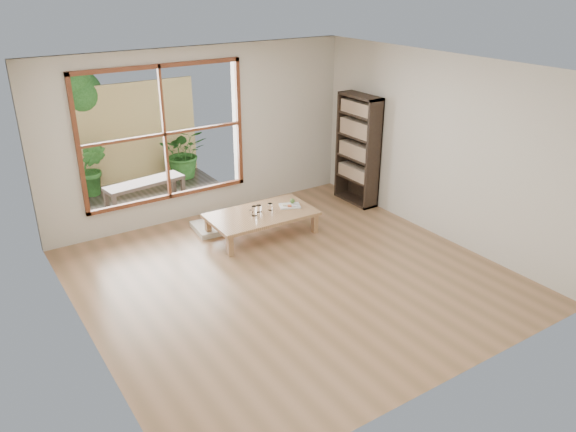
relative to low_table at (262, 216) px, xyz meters
name	(u,v)px	position (x,y,z in m)	size (l,w,h in m)	color
ground	(290,276)	(-0.34, -1.26, -0.30)	(5.00, 5.00, 0.00)	#A37751
low_table	(262,216)	(0.00, 0.00, 0.00)	(1.57, 0.91, 0.34)	tan
floor_cushion	(214,227)	(-0.53, 0.54, -0.26)	(0.57, 0.57, 0.08)	beige
bookshelf	(358,150)	(2.00, 0.26, 0.60)	(0.29, 0.81, 1.80)	#31261B
glass_tall	(254,211)	(-0.13, -0.02, 0.11)	(0.08, 0.08, 0.15)	silver
glass_mid	(270,207)	(0.16, 0.03, 0.09)	(0.07, 0.07, 0.10)	silver
glass_short	(259,209)	(-0.01, 0.06, 0.09)	(0.08, 0.08, 0.10)	silver
glass_small	(251,212)	(-0.16, 0.03, 0.08)	(0.06, 0.06, 0.07)	silver
food_tray	(290,205)	(0.50, -0.01, 0.06)	(0.36, 0.32, 0.10)	white
deck	(146,199)	(-0.94, 2.30, -0.30)	(2.80, 2.00, 0.05)	#372F28
garden_bench	(145,185)	(-1.04, 1.97, 0.08)	(1.35, 0.56, 0.41)	#31261B
bamboo_fence	(121,135)	(-0.94, 3.30, 0.60)	(2.80, 0.06, 1.80)	#D3BC6C
shrub_right	(184,153)	(0.06, 2.89, 0.20)	(0.85, 0.74, 0.95)	#2E6926
shrub_left	(92,169)	(-1.63, 2.91, 0.20)	(0.52, 0.42, 0.94)	#2E6926
garden_tree	(72,95)	(-1.62, 3.60, 1.33)	(1.04, 0.85, 2.22)	#4C3D2D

